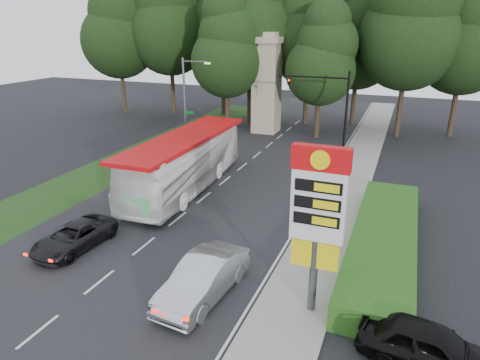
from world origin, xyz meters
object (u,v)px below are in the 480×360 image
at_px(gas_station_pylon, 318,209).
at_px(monument, 267,83).
at_px(parked_car_black, 431,348).
at_px(traffic_signal_mast, 331,101).
at_px(suv_charcoal, 74,236).
at_px(streetlight_signs, 187,98).
at_px(transit_bus, 185,163).
at_px(sedan_silver, 203,278).

bearing_deg(gas_station_pylon, monument, 111.80).
height_order(monument, parked_car_black, monument).
relative_size(traffic_signal_mast, parked_car_black, 1.53).
bearing_deg(suv_charcoal, streetlight_signs, 104.71).
height_order(transit_bus, parked_car_black, transit_bus).
distance_m(sedan_silver, parked_car_black, 8.77).
bearing_deg(parked_car_black, suv_charcoal, 91.52).
bearing_deg(streetlight_signs, gas_station_pylon, -51.04).
bearing_deg(streetlight_signs, transit_bus, -62.75).
height_order(traffic_signal_mast, transit_bus, traffic_signal_mast).
bearing_deg(traffic_signal_mast, suv_charcoal, -112.49).
bearing_deg(monument, traffic_signal_mast, -38.00).
xyz_separation_m(monument, suv_charcoal, (-1.17, -27.39, -4.46)).
height_order(traffic_signal_mast, sedan_silver, traffic_signal_mast).
xyz_separation_m(streetlight_signs, monument, (4.99, 7.99, 0.67)).
bearing_deg(transit_bus, sedan_silver, -61.58).
bearing_deg(traffic_signal_mast, transit_bus, -122.87).
relative_size(gas_station_pylon, transit_bus, 0.51).
bearing_deg(sedan_silver, monument, 108.69).
height_order(streetlight_signs, parked_car_black, streetlight_signs).
bearing_deg(suv_charcoal, transit_bus, 86.26).
bearing_deg(sedan_silver, traffic_signal_mast, 93.12).
height_order(streetlight_signs, monument, monument).
xyz_separation_m(gas_station_pylon, traffic_signal_mast, (-3.52, 22.00, 0.22)).
relative_size(monument, sedan_silver, 1.91).
relative_size(sedan_silver, parked_car_black, 1.12).
height_order(streetlight_signs, suv_charcoal, streetlight_signs).
bearing_deg(parked_car_black, sedan_silver, 93.50).
height_order(gas_station_pylon, streetlight_signs, streetlight_signs).
xyz_separation_m(gas_station_pylon, monument, (-11.20, 28.01, 0.66)).
bearing_deg(transit_bus, suv_charcoal, -100.50).
distance_m(gas_station_pylon, sedan_silver, 5.74).
relative_size(sedan_silver, suv_charcoal, 1.13).
bearing_deg(parked_car_black, gas_station_pylon, 79.58).
relative_size(streetlight_signs, monument, 0.80).
distance_m(transit_bus, suv_charcoal, 9.75).
relative_size(traffic_signal_mast, suv_charcoal, 1.55).
distance_m(traffic_signal_mast, sedan_silver, 23.03).
relative_size(transit_bus, parked_car_black, 2.83).
distance_m(sedan_silver, suv_charcoal, 8.05).
height_order(gas_station_pylon, transit_bus, gas_station_pylon).
bearing_deg(monument, gas_station_pylon, -68.20).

